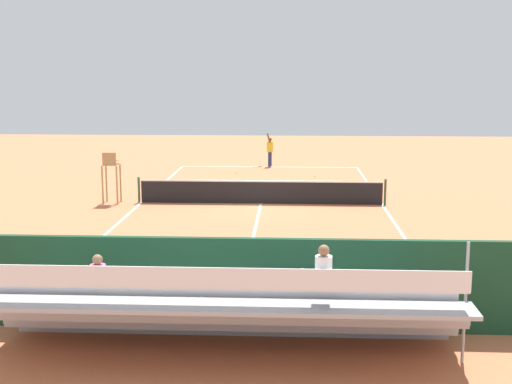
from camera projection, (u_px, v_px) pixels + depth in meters
The scene contains 12 objects.
ground_plane at pixel (261, 204), 28.47m from camera, with size 60.00×60.00×0.00m, color #CC7047.
court_line_markings at pixel (261, 203), 28.51m from camera, with size 10.10×22.20×0.01m.
tennis_net at pixel (261, 192), 28.39m from camera, with size 10.30×0.10×1.07m.
backdrop_wall at pixel (232, 284), 14.53m from camera, with size 18.00×0.16×2.00m, color #194228.
bleacher_stand at pixel (228, 310), 13.25m from camera, with size 9.06×2.40×2.48m.
umpire_chair at pixel (111, 172), 28.33m from camera, with size 0.67×0.67×2.14m.
courtside_bench at pixel (346, 295), 15.20m from camera, with size 1.80×0.40×0.93m.
equipment_bag at pixel (278, 312), 15.22m from camera, with size 0.90×0.36×0.36m, color #B22D2D.
tennis_player at pixel (270, 149), 39.29m from camera, with size 0.45×0.56×1.93m.
tennis_racket at pixel (256, 167), 39.14m from camera, with size 0.54×0.48×0.03m.
tennis_ball_near at pixel (236, 173), 36.81m from camera, with size 0.07×0.07×0.07m, color #CCDB33.
tennis_ball_far at pixel (315, 176), 35.54m from camera, with size 0.07×0.07×0.07m, color #CCDB33.
Camera 1 is at (-1.23, 27.92, 5.46)m, focal length 48.22 mm.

